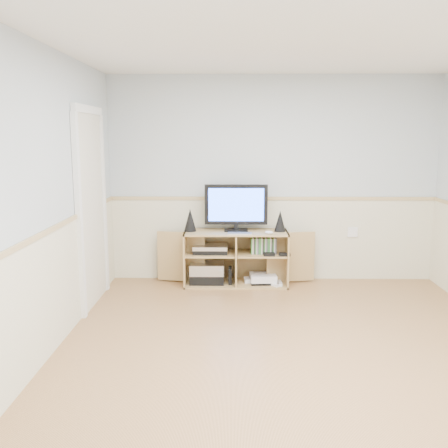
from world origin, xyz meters
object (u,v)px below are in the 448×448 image
(media_cabinet, at_px, (236,256))
(game_consoles, at_px, (262,279))
(keyboard, at_px, (240,233))
(monitor, at_px, (236,206))

(media_cabinet, xyz_separation_m, game_consoles, (0.32, -0.07, -0.26))
(keyboard, xyz_separation_m, game_consoles, (0.28, 0.13, -0.59))
(game_consoles, bearing_deg, monitor, 169.18)
(monitor, bearing_deg, media_cabinet, 90.00)
(media_cabinet, distance_m, game_consoles, 0.42)
(keyboard, relative_size, game_consoles, 0.63)
(monitor, bearing_deg, game_consoles, -10.82)
(media_cabinet, relative_size, game_consoles, 4.26)
(monitor, xyz_separation_m, keyboard, (0.04, -0.19, -0.30))
(media_cabinet, xyz_separation_m, monitor, (0.00, -0.01, 0.62))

